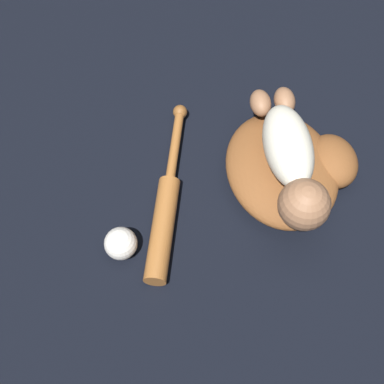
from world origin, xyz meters
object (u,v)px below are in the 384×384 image
object	(u,v)px
baby_figure	(291,160)
baseball	(121,243)
baseball_bat	(166,209)
baseball_glove	(290,167)

from	to	relation	value
baby_figure	baseball	distance (m)	0.39
baseball	baby_figure	bearing A→B (deg)	121.84
baseball_bat	baseball	xyz separation A→B (m)	(0.10, -0.07, 0.01)
baseball_glove	baseball	xyz separation A→B (m)	(0.24, -0.33, -0.00)
baseball_bat	baseball	bearing A→B (deg)	-36.98
baby_figure	baseball	size ratio (longest dim) A/B	5.28
baby_figure	baseball_bat	size ratio (longest dim) A/B	0.82
baby_figure	baseball_bat	bearing A→B (deg)	-67.81
baseball_bat	baseball	world-z (taller)	baseball
baby_figure	baseball_bat	distance (m)	0.29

